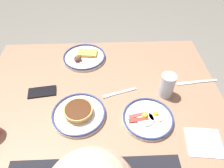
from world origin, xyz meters
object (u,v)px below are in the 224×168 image
object	(u,v)px
plate_center_pancakes	(148,118)
fork_near	(119,93)
plate_near_main	(84,57)
cell_phone	(42,91)
plate_far_companion	(79,113)
paper_napkin	(204,142)
butter_knife	(197,82)
drinking_glass	(167,86)

from	to	relation	value
plate_center_pancakes	fork_near	bearing A→B (deg)	-55.18
plate_near_main	cell_phone	world-z (taller)	plate_near_main
plate_center_pancakes	cell_phone	world-z (taller)	plate_center_pancakes
plate_near_main	fork_near	bearing A→B (deg)	123.63
plate_far_companion	plate_near_main	bearing A→B (deg)	-90.27
paper_napkin	butter_knife	size ratio (longest dim) A/B	0.66
plate_far_companion	fork_near	distance (m)	0.24
plate_far_companion	paper_napkin	xyz separation A→B (m)	(-0.55, 0.17, -0.02)
plate_near_main	butter_knife	bearing A→B (deg)	159.49
plate_far_companion	butter_knife	bearing A→B (deg)	-162.52
cell_phone	fork_near	world-z (taller)	cell_phone
plate_center_pancakes	plate_near_main	bearing A→B (deg)	-55.93
plate_center_pancakes	plate_far_companion	world-z (taller)	plate_far_companion
plate_far_companion	drinking_glass	world-z (taller)	drinking_glass
cell_phone	butter_knife	size ratio (longest dim) A/B	0.63
plate_center_pancakes	butter_knife	world-z (taller)	plate_center_pancakes
plate_far_companion	cell_phone	world-z (taller)	plate_far_companion
plate_center_pancakes	paper_napkin	size ratio (longest dim) A/B	1.59
paper_napkin	drinking_glass	bearing A→B (deg)	-69.54
paper_napkin	cell_phone	bearing A→B (deg)	-23.57
drinking_glass	paper_napkin	size ratio (longest dim) A/B	0.86
plate_near_main	cell_phone	size ratio (longest dim) A/B	1.82
butter_knife	fork_near	bearing A→B (deg)	8.26
plate_far_companion	paper_napkin	distance (m)	0.57
cell_phone	fork_near	distance (m)	0.41
drinking_glass	butter_knife	world-z (taller)	drinking_glass
fork_near	butter_knife	size ratio (longest dim) A/B	0.82
drinking_glass	fork_near	distance (m)	0.24
cell_phone	paper_napkin	size ratio (longest dim) A/B	0.96
plate_near_main	plate_center_pancakes	distance (m)	0.57
plate_near_main	plate_center_pancakes	world-z (taller)	plate_near_main
plate_near_main	drinking_glass	bearing A→B (deg)	144.07
plate_center_pancakes	drinking_glass	distance (m)	0.20
drinking_glass	butter_knife	size ratio (longest dim) A/B	0.57
cell_phone	paper_napkin	bearing A→B (deg)	148.55
plate_center_pancakes	paper_napkin	distance (m)	0.26
plate_center_pancakes	butter_knife	size ratio (longest dim) A/B	1.05
cell_phone	fork_near	xyz separation A→B (m)	(-0.41, 0.02, -0.00)
fork_near	paper_napkin	bearing A→B (deg)	138.63
plate_far_companion	fork_near	bearing A→B (deg)	-145.77
plate_far_companion	drinking_glass	distance (m)	0.46
drinking_glass	butter_knife	bearing A→B (deg)	-157.89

